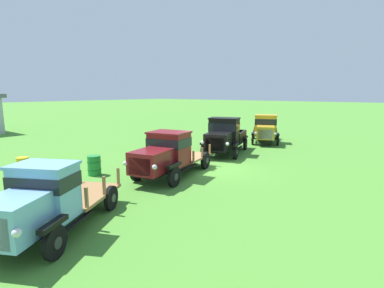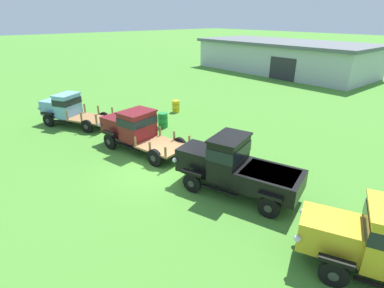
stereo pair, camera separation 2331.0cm
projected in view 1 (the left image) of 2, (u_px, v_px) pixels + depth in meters
ground_plane at (211, 168)px, 15.57m from camera, size 240.00×240.00×0.00m
vintage_truck_foreground_near at (43, 201)px, 7.84m from camera, size 5.01×3.68×2.04m
vintage_truck_second_in_line at (166, 154)px, 13.52m from camera, size 5.50×2.90×2.12m
vintage_truck_midrow_center at (225, 136)px, 18.99m from camera, size 5.38×3.31×2.32m
vintage_truck_far_side at (265, 129)px, 22.93m from camera, size 5.11×3.54×2.17m
oil_drum_beside_row at (23, 166)px, 14.12m from camera, size 0.57×0.57×0.86m
oil_drum_near_fence at (94, 165)px, 14.13m from camera, size 0.64×0.64×0.94m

